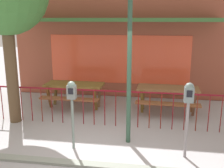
{
  "coord_description": "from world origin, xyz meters",
  "views": [
    {
      "loc": [
        1.22,
        -4.88,
        2.75
      ],
      "look_at": [
        0.13,
        2.05,
        1.04
      ],
      "focal_mm": 42.96,
      "sensor_mm": 36.0,
      "label": 1
    }
  ],
  "objects_px": {
    "parking_meter_near": "(72,97)",
    "parking_meter_far": "(189,101)",
    "picnic_table_right": "(168,93)",
    "picnic_table_left": "(74,89)",
    "street_lamp": "(130,35)"
  },
  "relations": [
    {
      "from": "parking_meter_near",
      "to": "parking_meter_far",
      "type": "height_order",
      "value": "parking_meter_far"
    },
    {
      "from": "picnic_table_right",
      "to": "parking_meter_near",
      "type": "height_order",
      "value": "parking_meter_near"
    },
    {
      "from": "parking_meter_near",
      "to": "picnic_table_left",
      "type": "bearing_deg",
      "value": 106.01
    },
    {
      "from": "picnic_table_left",
      "to": "picnic_table_right",
      "type": "relative_size",
      "value": 0.99
    },
    {
      "from": "picnic_table_left",
      "to": "street_lamp",
      "type": "distance_m",
      "value": 3.45
    },
    {
      "from": "picnic_table_right",
      "to": "picnic_table_left",
      "type": "bearing_deg",
      "value": 179.31
    },
    {
      "from": "parking_meter_far",
      "to": "street_lamp",
      "type": "bearing_deg",
      "value": 157.35
    },
    {
      "from": "picnic_table_left",
      "to": "parking_meter_far",
      "type": "relative_size",
      "value": 1.16
    },
    {
      "from": "picnic_table_right",
      "to": "parking_meter_far",
      "type": "xyz_separation_m",
      "value": [
        0.25,
        -2.69,
        0.6
      ]
    },
    {
      "from": "parking_meter_far",
      "to": "picnic_table_left",
      "type": "bearing_deg",
      "value": 139.01
    },
    {
      "from": "parking_meter_near",
      "to": "street_lamp",
      "type": "relative_size",
      "value": 0.41
    },
    {
      "from": "picnic_table_left",
      "to": "parking_meter_near",
      "type": "bearing_deg",
      "value": -73.99
    },
    {
      "from": "picnic_table_right",
      "to": "parking_meter_far",
      "type": "distance_m",
      "value": 2.76
    },
    {
      "from": "picnic_table_right",
      "to": "parking_meter_near",
      "type": "distance_m",
      "value": 3.45
    },
    {
      "from": "picnic_table_left",
      "to": "parking_meter_near",
      "type": "height_order",
      "value": "parking_meter_near"
    }
  ]
}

